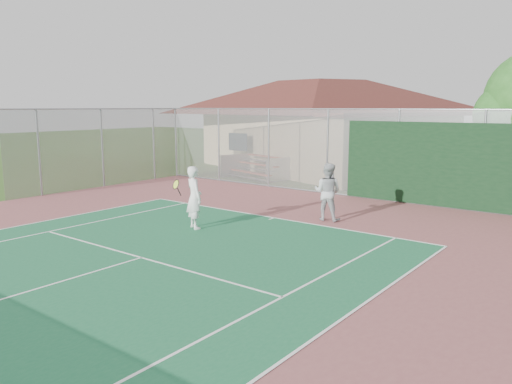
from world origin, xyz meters
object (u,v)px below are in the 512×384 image
(clubhouse, at_px, (321,116))
(player_grey_back, at_px, (328,192))
(bleachers, at_px, (257,167))
(player_white_front, at_px, (194,198))

(clubhouse, relative_size, player_grey_back, 8.87)
(player_grey_back, bearing_deg, clubhouse, -68.19)
(bleachers, distance_m, player_white_front, 10.67)
(player_white_front, distance_m, player_grey_back, 4.23)
(clubhouse, bearing_deg, player_grey_back, -39.93)
(bleachers, height_order, player_grey_back, player_grey_back)
(player_white_front, bearing_deg, bleachers, -37.67)
(bleachers, bearing_deg, player_white_front, -46.89)
(clubhouse, bearing_deg, bleachers, -76.06)
(bleachers, xyz_separation_m, player_grey_back, (7.52, -6.10, 0.31))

